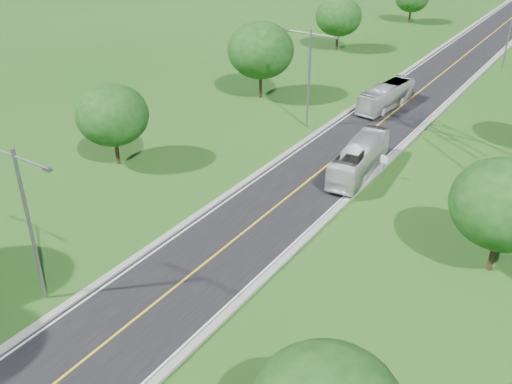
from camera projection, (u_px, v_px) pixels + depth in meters
ground at (413, 97)px, 67.19m from camera, size 260.00×260.00×0.00m
road at (430, 83)px, 71.56m from camera, size 8.00×150.00×0.06m
curb_left at (398, 77)px, 73.58m from camera, size 0.50×150.00×0.22m
curb_right at (464, 89)px, 69.47m from camera, size 0.50×150.00×0.22m
speed_limit_sign at (384, 164)px, 47.81m from camera, size 0.55×0.09×2.40m
streetlight_near_left at (27, 215)px, 32.14m from camera, size 5.90×0.25×10.00m
streetlight_mid_left at (309, 71)px, 56.26m from camera, size 5.90×0.25×10.00m
streetlight_far_right at (511, 24)px, 74.59m from camera, size 5.90×0.25×10.00m
tree_lb at (112, 115)px, 49.29m from camera, size 6.30×6.30×7.33m
tree_lc at (261, 50)px, 64.44m from camera, size 7.56×7.56×8.79m
tree_ld at (339, 16)px, 83.25m from camera, size 6.72×6.72×7.82m
tree_rb at (505, 204)px, 35.14m from camera, size 6.72×6.72×7.82m
bus_outbound at (359, 158)px, 49.01m from camera, size 3.45×10.39×2.84m
bus_inbound at (386, 96)px, 63.30m from camera, size 3.22×9.82×2.69m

